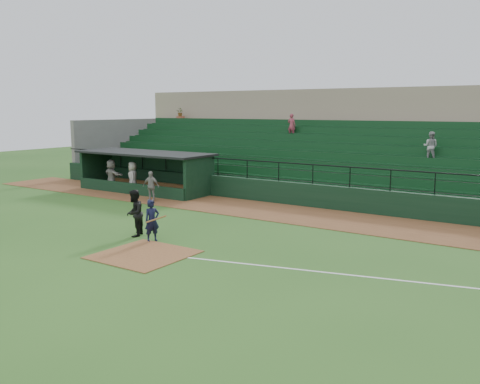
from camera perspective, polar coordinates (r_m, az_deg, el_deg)
The scene contains 11 objects.
ground at distance 18.87m, azimuth -8.52°, elevation -6.24°, with size 90.00×90.00×0.00m, color #2B581C.
warning_track at distance 25.18m, azimuth 3.80°, elevation -2.20°, with size 40.00×4.00×0.03m, color brown.
home_plate_dirt at distance 18.17m, azimuth -10.65°, elevation -6.86°, with size 3.00×3.00×0.03m, color brown.
foul_line at distance 16.02m, azimuth 16.69°, elevation -9.33°, with size 18.00×0.09×0.01m, color white.
stadium_structure at distance 32.41m, azimuth 11.36°, elevation 4.29°, with size 38.00×13.08×6.40m.
dugout at distance 32.05m, azimuth -10.03°, elevation 2.53°, with size 8.90×3.20×2.42m.
batter_at_plate at distance 19.74m, azimuth -9.77°, elevation -3.17°, with size 1.09×0.71×1.60m.
umpire at distance 20.65m, azimuth -11.70°, elevation -2.32°, with size 0.91×0.71×1.86m, color black.
dugout_player_a at distance 28.21m, azimuth -9.90°, elevation 0.65°, with size 0.97×0.40×1.65m, color gray.
dugout_player_b at distance 31.08m, azimuth -11.86°, elevation 1.58°, with size 0.91×0.59×1.87m, color #ACA7A1.
dugout_player_c at distance 32.19m, azimuth -14.11°, elevation 1.82°, with size 1.80×0.57×1.94m, color gray.
Camera 1 is at (12.30, -13.40, 5.00)m, focal length 38.29 mm.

